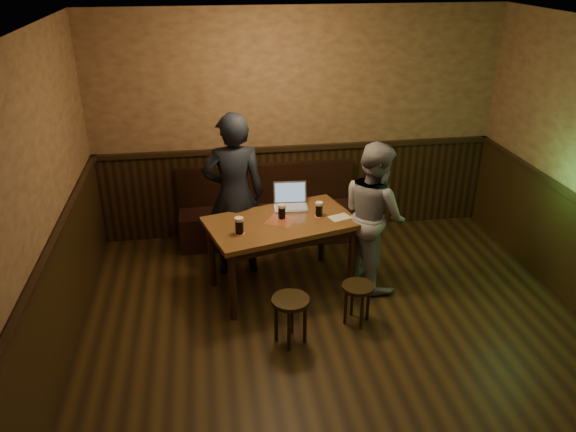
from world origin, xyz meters
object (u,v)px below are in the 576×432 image
Objects in this scene: pint_left at (239,226)px; person_suit at (234,196)px; stool_left at (291,307)px; pint_right at (319,209)px; laptop at (291,201)px; person_grey at (374,215)px; pint_mid at (282,212)px; pub_table at (281,230)px; bench at (268,217)px; stool_right at (358,293)px.

person_suit is (-0.00, 0.67, 0.03)m from pint_left.
stool_left is 0.26× the size of person_suit.
pint_right is 0.09× the size of person_suit.
laptop reaches higher than pint_right.
stool_left is at bearing 115.86° from person_grey.
person_grey is (0.84, -0.35, -0.07)m from laptop.
pint_mid is 1.01× the size of pint_right.
pint_right is 0.43× the size of laptop.
pint_left is 0.46× the size of laptop.
pub_table is at bearing -107.45° from pint_mid.
stool_left is at bearing -95.12° from laptop.
bench is at bearing 88.65° from stool_left.
laptop is (0.20, 1.30, 0.49)m from stool_left.
stool_right is at bearing -64.55° from pub_table.
stool_left reaches higher than stool_right.
pint_mid is 0.40m from pint_right.
laptop is at bearing 51.06° from person_grey.
stool_left is 2.70× the size of pint_left.
stool_left is at bearing -163.28° from stool_right.
person_suit is at bearing 132.72° from stool_right.
pint_left is 0.09× the size of person_suit.
stool_right is (0.64, -1.90, 0.03)m from bench.
bench is 1.37× the size of person_grey.
stool_left is 1.47m from person_grey.
pub_table is 10.42× the size of pint_right.
stool_right is (0.64, -0.74, -0.36)m from pub_table.
pint_right is (-0.23, 0.79, 0.55)m from stool_right.
laptop is 0.62m from person_suit.
person_grey reaches higher than pub_table.
pint_right reaches higher than bench.
laptop reaches higher than pint_left.
person_grey is at bearing -5.25° from pint_right.
pint_right is 0.39m from laptop.
pub_table is at bearing 130.85° from stool_right.
person_grey is (0.35, 0.74, 0.47)m from stool_right.
pint_left is at bearing 89.07° from person_suit.
laptop is 0.24× the size of person_grey.
stool_left is 0.30× the size of person_grey.
stool_right is 1.72m from person_suit.
pub_table is 0.41m from laptop.
bench is at bearing 72.07° from pint_left.
person_grey is (1.44, 0.22, -0.09)m from pint_left.
pint_left is (-0.45, -1.39, 0.58)m from bench.
stool_right is 0.26× the size of person_grey.
pint_right is (0.41, -1.11, 0.58)m from bench.
stool_right is at bearing 131.40° from person_suit.
pint_mid is 0.09× the size of person_suit.
stool_left is (-0.05, -2.11, 0.07)m from bench.
bench is at bearing 74.60° from pub_table.
pint_mid is (-0.63, 0.79, 0.55)m from stool_right.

